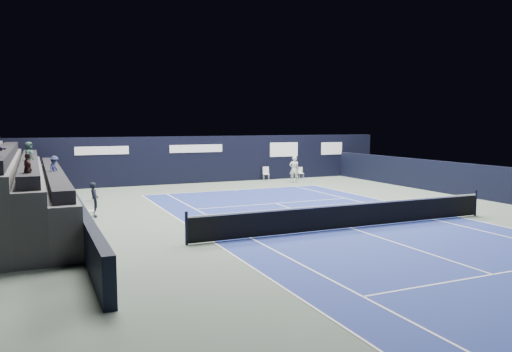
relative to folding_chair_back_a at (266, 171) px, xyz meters
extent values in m
plane|color=#505F55|center=(-3.91, -13.83, -0.63)|extent=(48.00, 48.00, 0.00)
cube|color=navy|center=(-3.91, -15.83, -0.63)|extent=(10.97, 23.77, 0.01)
cube|color=black|center=(6.59, -9.83, 0.27)|extent=(0.30, 22.00, 1.80)
cube|color=silver|center=(-0.04, -0.13, -0.19)|extent=(0.52, 0.50, 0.04)
cube|color=silver|center=(0.02, 0.05, 0.07)|extent=(0.41, 0.15, 0.50)
cylinder|color=silver|center=(0.18, -0.02, -0.41)|extent=(0.02, 0.02, 0.44)
cylinder|color=silver|center=(-0.16, 0.09, -0.41)|extent=(0.02, 0.02, 0.44)
cylinder|color=silver|center=(0.09, -0.34, -0.41)|extent=(0.02, 0.02, 0.44)
cylinder|color=silver|center=(-0.26, -0.24, -0.41)|extent=(0.02, 0.02, 0.44)
cube|color=white|center=(0.02, 0.07, 0.15)|extent=(0.35, 0.17, 0.32)
cube|color=silver|center=(2.73, -0.10, -0.25)|extent=(0.40, 0.38, 0.03)
cube|color=silver|center=(2.75, 0.06, -0.02)|extent=(0.37, 0.06, 0.43)
cylinder|color=silver|center=(2.90, 0.03, -0.44)|extent=(0.02, 0.02, 0.38)
cylinder|color=silver|center=(2.59, 0.06, -0.44)|extent=(0.02, 0.02, 0.38)
cylinder|color=silver|center=(2.87, -0.27, -0.44)|extent=(0.02, 0.02, 0.38)
cylinder|color=silver|center=(2.56, -0.23, -0.44)|extent=(0.02, 0.02, 0.38)
cube|color=white|center=(-12.80, -10.26, -0.24)|extent=(0.45, 0.43, 0.04)
cube|color=white|center=(-12.76, -10.09, -0.01)|extent=(0.37, 0.11, 0.45)
cylinder|color=white|center=(-12.60, -10.14, -0.44)|extent=(0.02, 0.02, 0.39)
cylinder|color=white|center=(-12.92, -10.07, -0.44)|extent=(0.02, 0.02, 0.39)
cylinder|color=white|center=(-12.67, -10.44, -0.44)|extent=(0.02, 0.02, 0.39)
cylinder|color=white|center=(-12.99, -10.37, -0.44)|extent=(0.02, 0.02, 0.39)
imported|color=black|center=(-12.49, -9.51, 0.11)|extent=(0.36, 0.54, 1.48)
cube|color=white|center=(-3.91, -3.94, -0.62)|extent=(10.97, 0.06, 0.00)
cube|color=white|center=(1.57, -15.83, -0.62)|extent=(0.06, 23.77, 0.00)
cube|color=white|center=(-9.40, -15.83, -0.62)|extent=(0.06, 23.77, 0.00)
cube|color=white|center=(0.20, -15.83, -0.62)|extent=(0.06, 23.77, 0.00)
cube|color=white|center=(-8.03, -15.83, -0.62)|extent=(0.06, 23.77, 0.00)
cube|color=white|center=(-3.91, -9.43, -0.62)|extent=(8.23, 0.06, 0.00)
cube|color=white|center=(-3.91, -22.23, -0.62)|extent=(8.23, 0.06, 0.00)
cube|color=white|center=(-3.91, -15.83, -0.62)|extent=(0.06, 12.80, 0.00)
cube|color=white|center=(-3.91, -4.09, -0.62)|extent=(0.06, 0.30, 0.00)
cylinder|color=black|center=(2.49, -15.83, -0.08)|extent=(0.10, 0.10, 1.10)
cylinder|color=black|center=(-10.31, -15.83, -0.08)|extent=(0.10, 0.10, 1.10)
cube|color=black|center=(-3.91, -15.83, -0.17)|extent=(12.80, 0.03, 0.86)
cube|color=white|center=(-3.91, -15.83, 0.28)|extent=(12.80, 0.05, 0.06)
cube|color=black|center=(-3.91, 0.67, 0.92)|extent=(26.00, 0.60, 3.10)
cube|color=silver|center=(-10.91, 0.35, 1.67)|extent=(3.20, 0.02, 0.50)
cube|color=silver|center=(-4.91, 0.35, 1.67)|extent=(3.60, 0.02, 0.50)
cube|color=silver|center=(1.59, 0.35, 1.47)|extent=(2.20, 0.02, 1.00)
cube|color=silver|center=(5.59, 0.35, 1.47)|extent=(1.80, 0.02, 0.90)
cube|color=black|center=(-13.41, -9.83, -0.03)|extent=(0.30, 22.00, 1.20)
cube|color=silver|center=(-13.24, -16.83, -0.03)|extent=(0.02, 2.00, 0.45)
cube|color=silver|center=(-13.24, -13.33, -0.03)|extent=(0.02, 2.40, 0.45)
cube|color=silver|center=(-13.24, -9.83, -0.03)|extent=(0.02, 2.00, 0.45)
cube|color=#4C4C4E|center=(-14.01, -8.83, 0.19)|extent=(0.90, 16.00, 1.65)
cube|color=#454547|center=(-14.91, -8.83, 0.42)|extent=(0.90, 16.00, 2.10)
cube|color=#48484A|center=(-15.81, -8.83, 0.64)|extent=(0.90, 16.00, 2.55)
cube|color=black|center=(-14.01, -8.83, 1.22)|extent=(0.63, 15.20, 0.40)
cube|color=black|center=(-14.91, -8.83, 1.67)|extent=(0.63, 15.20, 0.40)
cube|color=black|center=(-15.81, -8.83, 2.12)|extent=(0.63, 15.20, 0.40)
imported|color=navy|center=(-14.01, -9.97, 1.52)|extent=(0.61, 0.75, 1.01)
imported|color=#533431|center=(-14.91, -15.34, 1.96)|extent=(0.40, 0.62, 0.98)
imported|color=#27413C|center=(-14.91, -9.64, 2.03)|extent=(0.52, 0.64, 1.12)
imported|color=silver|center=(1.24, -1.83, 0.25)|extent=(0.76, 0.65, 1.77)
cylinder|color=black|center=(1.09, -2.13, 0.42)|extent=(0.03, 0.29, 0.13)
torus|color=black|center=(1.09, -2.38, 0.52)|extent=(0.30, 0.13, 0.29)
camera|label=1|loc=(-14.75, -31.28, 3.30)|focal=35.00mm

